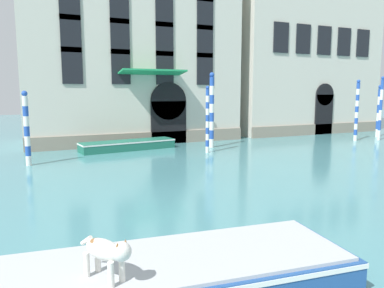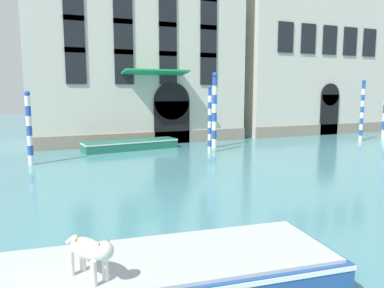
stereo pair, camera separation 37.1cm
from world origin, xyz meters
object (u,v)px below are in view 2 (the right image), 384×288
(mooring_pole_5, at_px, (362,110))
(dog_on_deck, at_px, (90,250))
(mooring_pole_2, at_px, (214,110))
(boat_foreground, at_px, (118,281))
(mooring_pole_3, at_px, (210,119))
(mooring_pole_0, at_px, (29,128))
(boat_moored_near_palazzo, at_px, (131,145))

(mooring_pole_5, bearing_deg, dog_on_deck, -145.62)
(mooring_pole_2, bearing_deg, dog_on_deck, -122.08)
(boat_foreground, relative_size, dog_on_deck, 8.32)
(dog_on_deck, bearing_deg, mooring_pole_3, 118.23)
(dog_on_deck, height_order, mooring_pole_5, mooring_pole_5)
(boat_foreground, xyz_separation_m, mooring_pole_5, (19.16, 13.04, 1.74))
(mooring_pole_2, height_order, mooring_pole_5, mooring_pole_2)
(mooring_pole_2, bearing_deg, mooring_pole_3, -124.01)
(boat_foreground, xyz_separation_m, mooring_pole_3, (7.71, 12.76, 1.50))
(dog_on_deck, relative_size, mooring_pole_3, 0.25)
(mooring_pole_0, bearing_deg, mooring_pole_5, 0.44)
(boat_foreground, distance_m, boat_moored_near_palazzo, 16.03)
(dog_on_deck, height_order, mooring_pole_2, mooring_pole_2)
(boat_foreground, height_order, mooring_pole_3, mooring_pole_3)
(dog_on_deck, bearing_deg, boat_foreground, 100.49)
(dog_on_deck, relative_size, boat_moored_near_palazzo, 0.16)
(boat_foreground, height_order, dog_on_deck, dog_on_deck)
(mooring_pole_0, height_order, mooring_pole_5, mooring_pole_5)
(boat_foreground, distance_m, mooring_pole_3, 14.99)
(boat_foreground, bearing_deg, boat_moored_near_palazzo, 82.08)
(mooring_pole_0, distance_m, mooring_pole_5, 20.55)
(mooring_pole_0, distance_m, mooring_pole_2, 10.28)
(dog_on_deck, bearing_deg, mooring_pole_0, 154.06)
(dog_on_deck, xyz_separation_m, mooring_pole_5, (19.62, 13.43, 0.98))
(boat_foreground, height_order, mooring_pole_5, mooring_pole_5)
(mooring_pole_0, relative_size, mooring_pole_2, 0.76)
(boat_foreground, distance_m, mooring_pole_2, 16.93)
(boat_foreground, height_order, boat_moored_near_palazzo, boat_foreground)
(boat_foreground, height_order, mooring_pole_2, mooring_pole_2)
(mooring_pole_3, bearing_deg, mooring_pole_0, 179.28)
(boat_moored_near_palazzo, relative_size, mooring_pole_5, 1.36)
(boat_foreground, relative_size, mooring_pole_5, 1.86)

